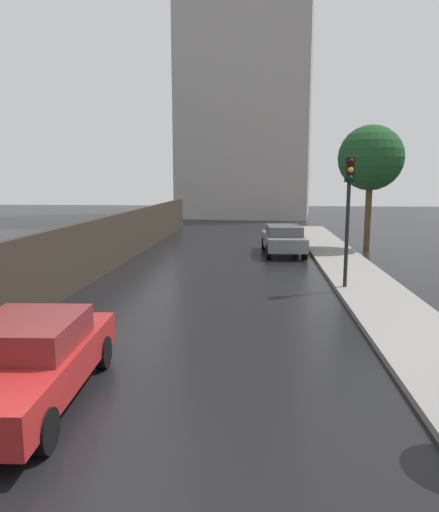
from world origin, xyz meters
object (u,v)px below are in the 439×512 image
object	(u,v)px
car_grey_mid_road	(283,239)
car_red_near_kerb	(27,360)
street_tree_near	(371,158)
traffic_light	(349,198)

from	to	relation	value
car_grey_mid_road	car_red_near_kerb	bearing A→B (deg)	-110.55
car_red_near_kerb	street_tree_near	distance (m)	19.81
traffic_light	street_tree_near	xyz separation A→B (m)	(2.60, 8.99, 1.58)
car_red_near_kerb	car_grey_mid_road	world-z (taller)	car_grey_mid_road
car_grey_mid_road	street_tree_near	distance (m)	5.85
car_red_near_kerb	car_grey_mid_road	distance (m)	16.49
car_red_near_kerb	car_grey_mid_road	xyz separation A→B (m)	(4.80, 15.78, 0.05)
car_red_near_kerb	car_grey_mid_road	bearing A→B (deg)	-110.33
traffic_light	car_red_near_kerb	bearing A→B (deg)	-127.88
car_grey_mid_road	traffic_light	bearing A→B (deg)	-81.67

